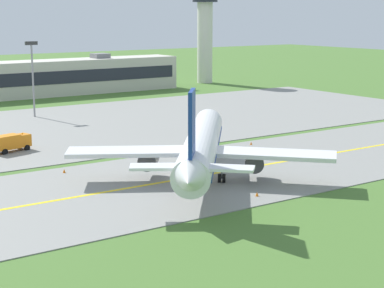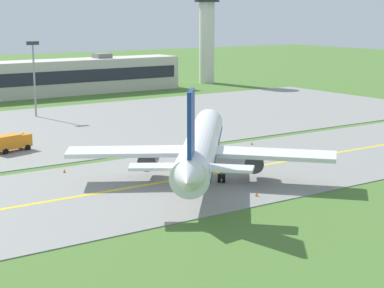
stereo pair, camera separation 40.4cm
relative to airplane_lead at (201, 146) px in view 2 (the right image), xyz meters
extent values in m
plane|color=#47702D|center=(-1.37, 1.15, -4.13)|extent=(500.00, 500.00, 0.00)
cube|color=gray|center=(-1.37, 1.15, -4.08)|extent=(240.00, 28.00, 0.10)
cube|color=gray|center=(8.63, 43.15, -4.08)|extent=(140.00, 52.00, 0.10)
cube|color=yellow|center=(-1.37, 1.15, -4.03)|extent=(220.00, 0.60, 0.01)
cylinder|color=white|center=(0.31, 0.38, 0.07)|extent=(24.50, 28.94, 4.00)
cone|color=white|center=(11.76, 14.52, 0.07)|extent=(4.59, 4.41, 3.80)
cone|color=white|center=(-11.27, -13.92, 0.47)|extent=(4.66, 4.63, 3.40)
cube|color=navy|center=(0.31, 0.38, -0.43)|extent=(22.85, 26.88, 0.36)
cube|color=#1E232D|center=(10.38, 12.81, 0.77)|extent=(3.78, 3.54, 0.70)
cube|color=white|center=(-7.68, 4.02, -0.43)|extent=(15.33, 11.84, 0.50)
cylinder|color=#47474C|center=(-4.87, 4.31, -1.83)|extent=(3.93, 4.09, 2.30)
cylinder|color=black|center=(-3.86, 5.56, -1.83)|extent=(1.79, 1.52, 2.10)
cube|color=white|center=(5.53, -6.68, -0.43)|extent=(13.74, 14.24, 0.50)
cylinder|color=#47474C|center=(5.23, -3.87, -1.83)|extent=(3.93, 4.09, 2.30)
cylinder|color=black|center=(6.24, -2.62, -1.83)|extent=(1.79, 1.52, 2.10)
cube|color=navy|center=(-9.13, -11.28, 5.32)|extent=(3.08, 3.67, 6.50)
cube|color=white|center=(-11.74, -9.42, 0.87)|extent=(6.34, 5.28, 0.30)
cube|color=white|center=(-6.77, -13.45, 0.87)|extent=(5.94, 5.94, 0.30)
cylinder|color=slate|center=(8.49, 10.48, -2.76)|extent=(0.24, 0.24, 1.65)
cylinder|color=black|center=(8.49, 10.48, -3.58)|extent=(0.96, 1.08, 1.10)
cylinder|color=slate|center=(-2.97, 0.46, -2.76)|extent=(0.24, 0.24, 1.65)
cylinder|color=black|center=(-3.19, 0.63, -3.58)|extent=(0.96, 1.08, 1.10)
cylinder|color=black|center=(-2.76, 0.29, -3.58)|extent=(0.96, 1.08, 1.10)
cylinder|color=slate|center=(1.07, -2.81, -2.76)|extent=(0.24, 0.24, 1.65)
cylinder|color=black|center=(0.86, -2.64, -3.58)|extent=(0.96, 1.08, 1.10)
cylinder|color=black|center=(1.28, -2.98, -3.58)|extent=(0.96, 1.08, 1.10)
cube|color=orange|center=(-11.70, 29.39, -2.63)|extent=(2.25, 2.39, 1.80)
cube|color=#1E232D|center=(-10.96, 29.58, -2.32)|extent=(0.59, 1.81, 0.81)
cube|color=orange|center=(-14.60, 28.62, -2.53)|extent=(4.60, 3.10, 2.00)
cylinder|color=orange|center=(-11.70, 29.39, -1.63)|extent=(0.20, 0.20, 0.18)
cylinder|color=black|center=(-11.95, 30.36, -3.68)|extent=(0.95, 0.52, 0.90)
cylinder|color=black|center=(-11.44, 28.42, -3.68)|extent=(0.95, 0.52, 0.90)
cylinder|color=black|center=(-15.14, 27.39, -3.68)|extent=(0.95, 0.52, 0.90)
cube|color=beige|center=(18.08, 89.35, 0.17)|extent=(67.55, 9.66, 8.60)
cube|color=#1E232D|center=(18.08, 84.47, 0.60)|extent=(64.85, 0.10, 3.10)
cube|color=slate|center=(31.59, 89.35, 5.07)|extent=(4.00, 4.00, 1.20)
cylinder|color=silver|center=(66.26, 91.41, 7.38)|extent=(4.40, 4.40, 23.03)
cylinder|color=gray|center=(1.45, 58.41, 2.87)|extent=(0.36, 0.36, 14.00)
cube|color=#333333|center=(1.45, 58.41, 10.22)|extent=(2.40, 0.50, 0.70)
cone|color=orange|center=(18.50, 12.68, -3.83)|extent=(0.44, 0.44, 0.60)
cone|color=orange|center=(0.57, -9.96, -3.83)|extent=(0.44, 0.44, 0.60)
cone|color=orange|center=(-12.65, 12.29, -3.83)|extent=(0.44, 0.44, 0.60)
camera|label=1|loc=(-45.22, -63.60, 16.00)|focal=61.28mm
camera|label=2|loc=(-44.89, -63.83, 16.00)|focal=61.28mm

